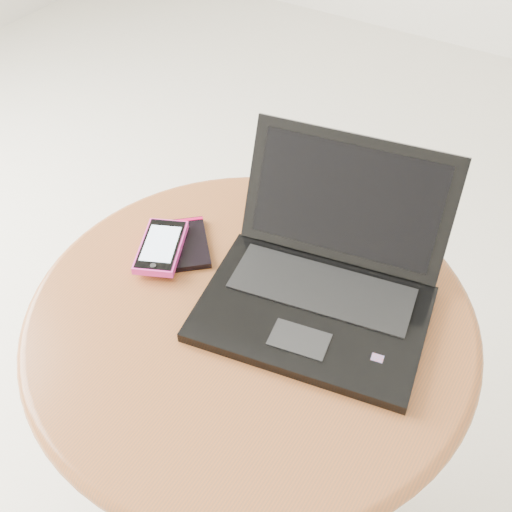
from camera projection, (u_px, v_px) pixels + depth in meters
The scene contains 4 objects.
table at pixel (251, 358), 0.99m from camera, with size 0.66×0.66×0.53m.
laptop at pixel (323, 280), 0.91m from camera, with size 0.36×0.35×0.20m.
phone_black at pixel (188, 243), 1.01m from camera, with size 0.12×0.12×0.01m.
phone_pink at pixel (161, 247), 0.99m from camera, with size 0.11×0.13×0.01m.
Camera 1 is at (0.38, -0.60, 1.22)m, focal length 44.45 mm.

